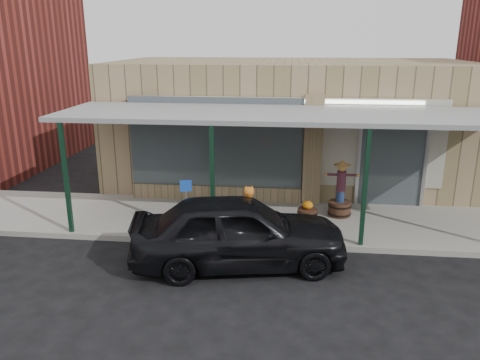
# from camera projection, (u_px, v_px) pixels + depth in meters

# --- Properties ---
(ground) EXTENTS (120.00, 120.00, 0.00)m
(ground) POSITION_uv_depth(u_px,v_px,m) (284.00, 291.00, 9.48)
(ground) COLOR black
(ground) RESTS_ON ground
(sidewalk) EXTENTS (40.00, 3.20, 0.15)m
(sidewalk) POSITION_uv_depth(u_px,v_px,m) (286.00, 222.00, 12.89)
(sidewalk) COLOR gray
(sidewalk) RESTS_ON ground
(storefront) EXTENTS (12.00, 6.25, 4.20)m
(storefront) POSITION_uv_depth(u_px,v_px,m) (290.00, 122.00, 16.65)
(storefront) COLOR #9C8060
(storefront) RESTS_ON ground
(awning) EXTENTS (12.00, 3.00, 3.04)m
(awning) POSITION_uv_depth(u_px,v_px,m) (290.00, 116.00, 12.01)
(awning) COLOR gray
(awning) RESTS_ON ground
(block_buildings_near) EXTENTS (61.00, 8.00, 8.00)m
(block_buildings_near) POSITION_uv_depth(u_px,v_px,m) (347.00, 72.00, 16.95)
(block_buildings_near) COLOR maroon
(block_buildings_near) RESTS_ON ground
(barrel_scarecrow) EXTENTS (0.94, 0.80, 1.60)m
(barrel_scarecrow) POSITION_uv_depth(u_px,v_px,m) (340.00, 197.00, 13.01)
(barrel_scarecrow) COLOR #43291B
(barrel_scarecrow) RESTS_ON sidewalk
(barrel_pumpkin) EXTENTS (0.69, 0.69, 0.63)m
(barrel_pumpkin) POSITION_uv_depth(u_px,v_px,m) (307.00, 214.00, 12.68)
(barrel_pumpkin) COLOR #43291B
(barrel_pumpkin) RESTS_ON sidewalk
(handicap_sign) EXTENTS (0.28, 0.10, 1.41)m
(handicap_sign) POSITION_uv_depth(u_px,v_px,m) (186.00, 199.00, 11.73)
(handicap_sign) COLOR gray
(handicap_sign) RESTS_ON sidewalk
(parked_sedan) EXTENTS (5.04, 2.77, 1.64)m
(parked_sedan) POSITION_uv_depth(u_px,v_px,m) (239.00, 231.00, 10.40)
(parked_sedan) COLOR black
(parked_sedan) RESTS_ON ground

